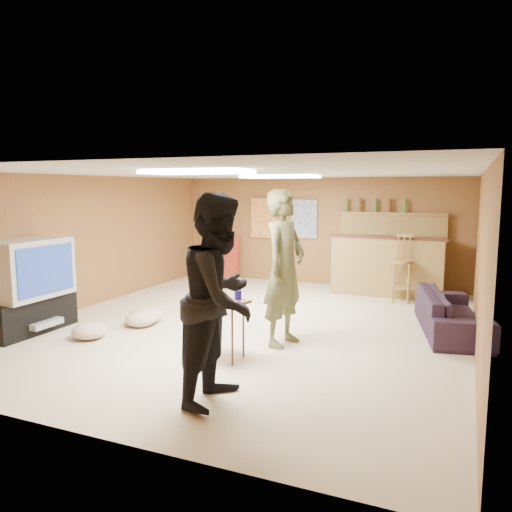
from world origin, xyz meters
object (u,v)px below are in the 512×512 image
at_px(tv_body, 29,268).
at_px(tray_table, 222,330).
at_px(person_black, 220,299).
at_px(bar_counter, 388,266).
at_px(sofa, 452,313).
at_px(person_olive, 284,268).

distance_m(tv_body, tray_table, 2.97).
height_order(tv_body, person_black, person_black).
bearing_deg(bar_counter, sofa, -61.29).
height_order(person_olive, person_black, person_olive).
bearing_deg(tray_table, person_black, -63.71).
xyz_separation_m(person_black, tray_table, (-0.50, 1.02, -0.63)).
relative_size(tv_body, bar_counter, 0.55).
relative_size(person_black, tray_table, 2.78).
distance_m(tv_body, person_olive, 3.50).
bearing_deg(tray_table, bar_counter, 74.30).
bearing_deg(tray_table, tv_body, -178.61).
bearing_deg(person_olive, tv_body, 114.58).
xyz_separation_m(tv_body, person_black, (3.42, -0.94, 0.08)).
height_order(tv_body, person_olive, person_olive).
relative_size(bar_counter, tray_table, 2.85).
xyz_separation_m(bar_counter, person_olive, (-0.76, -3.57, 0.44)).
bearing_deg(tv_body, person_black, -15.44).
relative_size(bar_counter, sofa, 1.03).
distance_m(tv_body, person_black, 3.55).
xyz_separation_m(person_olive, sofa, (1.96, 1.38, -0.71)).
xyz_separation_m(person_olive, tray_table, (-0.47, -0.81, -0.64)).
xyz_separation_m(person_olive, person_black, (0.03, -1.82, -0.01)).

